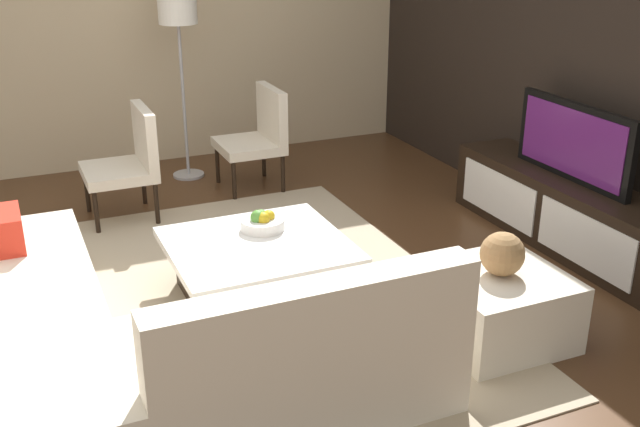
% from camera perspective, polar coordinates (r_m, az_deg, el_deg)
% --- Properties ---
extents(ground_plane, '(14.00, 14.00, 0.00)m').
position_cam_1_polar(ground_plane, '(4.67, -5.38, -7.10)').
color(ground_plane, '#4C301C').
extents(feature_wall_back, '(6.40, 0.12, 2.80)m').
position_cam_1_polar(feature_wall_back, '(5.61, 21.78, 11.59)').
color(feature_wall_back, black).
rests_on(feature_wall_back, ground).
extents(side_wall_left, '(0.12, 5.20, 2.80)m').
position_cam_1_polar(side_wall_left, '(7.29, -12.59, 14.66)').
color(side_wall_left, '#C6B28E').
rests_on(side_wall_left, ground).
extents(area_rug, '(3.41, 2.56, 0.01)m').
position_cam_1_polar(area_rug, '(4.75, -5.77, -6.51)').
color(area_rug, tan).
rests_on(area_rug, ground).
extents(media_console, '(2.05, 0.49, 0.50)m').
position_cam_1_polar(media_console, '(5.70, 17.99, 0.14)').
color(media_console, black).
rests_on(media_console, ground).
extents(television, '(1.10, 0.06, 0.54)m').
position_cam_1_polar(television, '(5.53, 18.62, 5.16)').
color(television, black).
rests_on(television, media_console).
extents(sectional_couch, '(2.42, 2.36, 0.81)m').
position_cam_1_polar(sectional_couch, '(3.93, -15.30, -9.13)').
color(sectional_couch, beige).
rests_on(sectional_couch, ground).
extents(coffee_table, '(0.98, 1.07, 0.38)m').
position_cam_1_polar(coffee_table, '(4.69, -4.70, -4.18)').
color(coffee_table, black).
rests_on(coffee_table, ground).
extents(accent_chair_near, '(0.57, 0.53, 0.87)m').
position_cam_1_polar(accent_chair_near, '(6.02, -14.16, 4.14)').
color(accent_chair_near, black).
rests_on(accent_chair_near, ground).
extents(floor_lamp, '(0.33, 0.33, 1.69)m').
position_cam_1_polar(floor_lamp, '(6.69, -10.69, 14.43)').
color(floor_lamp, '#A5A5AA').
rests_on(floor_lamp, ground).
extents(ottoman, '(0.70, 0.70, 0.40)m').
position_cam_1_polar(ottoman, '(4.37, 13.23, -6.83)').
color(ottoman, beige).
rests_on(ottoman, ground).
extents(fruit_bowl, '(0.28, 0.28, 0.14)m').
position_cam_1_polar(fruit_bowl, '(4.78, -4.37, -0.64)').
color(fruit_bowl, silver).
rests_on(fruit_bowl, coffee_table).
extents(accent_chair_far, '(0.56, 0.52, 0.87)m').
position_cam_1_polar(accent_chair_far, '(6.53, -4.63, 6.14)').
color(accent_chair_far, black).
rests_on(accent_chair_far, ground).
extents(decorative_ball, '(0.25, 0.25, 0.25)m').
position_cam_1_polar(decorative_ball, '(4.23, 13.61, -2.99)').
color(decorative_ball, '#997247').
rests_on(decorative_ball, ottoman).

